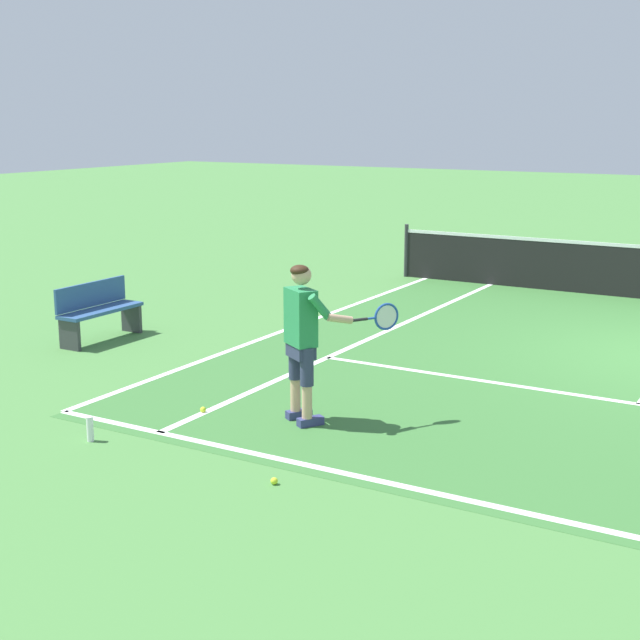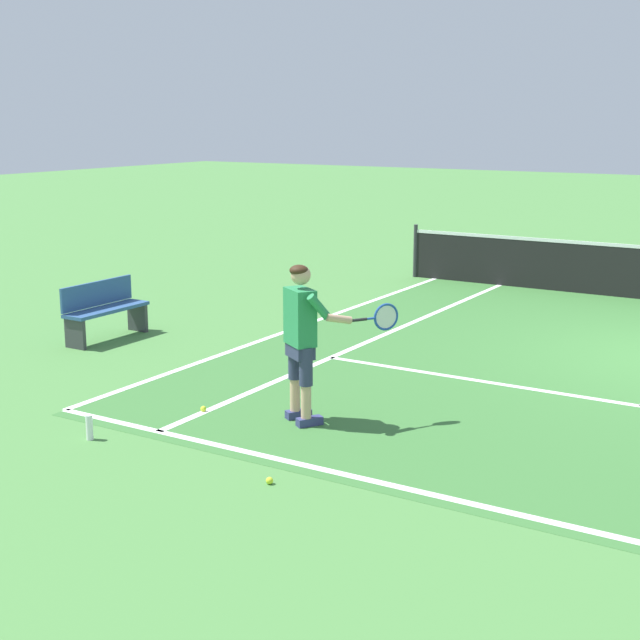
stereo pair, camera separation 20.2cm
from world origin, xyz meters
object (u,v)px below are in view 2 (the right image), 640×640
object	(u,v)px
tennis_player	(303,333)
water_bottle	(89,427)
tennis_ball_near_feet	(270,481)
courtside_bench	(104,309)
tennis_ball_by_baseline	(203,409)

from	to	relation	value
tennis_player	water_bottle	distance (m)	2.39
tennis_ball_near_feet	tennis_player	bearing A→B (deg)	112.44
tennis_player	water_bottle	size ratio (longest dim) A/B	6.60
tennis_player	tennis_ball_near_feet	bearing A→B (deg)	-67.56
water_bottle	tennis_ball_near_feet	bearing A→B (deg)	0.07
tennis_player	tennis_ball_near_feet	xyz separation A→B (m)	(0.66, -1.59, -0.96)
tennis_player	courtside_bench	world-z (taller)	tennis_player
tennis_ball_by_baseline	courtside_bench	xyz separation A→B (m)	(-3.37, 1.93, 0.42)
tennis_ball_near_feet	water_bottle	distance (m)	2.22
tennis_player	water_bottle	bearing A→B (deg)	-134.28
tennis_player	courtside_bench	distance (m)	4.83
tennis_ball_near_feet	tennis_ball_by_baseline	distance (m)	2.22
water_bottle	tennis_ball_by_baseline	bearing A→B (deg)	72.21
courtside_bench	water_bottle	world-z (taller)	courtside_bench
tennis_player	courtside_bench	bearing A→B (deg)	160.00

